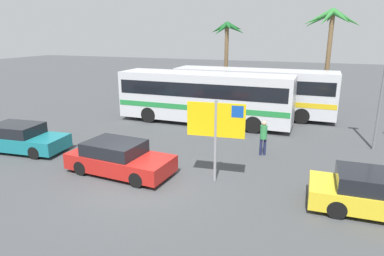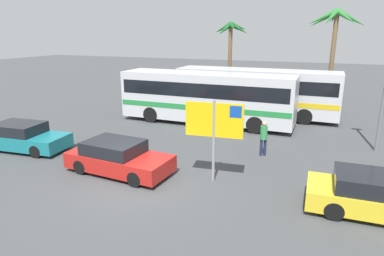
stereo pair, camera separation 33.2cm
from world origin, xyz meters
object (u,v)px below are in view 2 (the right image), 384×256
(car_teal, at_px, (23,137))
(pedestrian_by_bus, at_px, (264,136))
(car_yellow, at_px, (380,196))
(bus_rear_coach, at_px, (256,90))
(car_red, at_px, (118,158))
(bus_front_coach, at_px, (206,95))
(ferry_sign, at_px, (215,123))

(car_teal, bearing_deg, pedestrian_by_bus, 12.29)
(car_yellow, bearing_deg, bus_rear_coach, 117.03)
(car_red, bearing_deg, bus_rear_coach, 79.49)
(bus_front_coach, height_order, ferry_sign, ferry_sign)
(bus_rear_coach, xyz_separation_m, car_teal, (-9.10, -11.33, -1.15))
(bus_rear_coach, relative_size, ferry_sign, 3.39)
(bus_front_coach, relative_size, bus_rear_coach, 1.00)
(ferry_sign, xyz_separation_m, pedestrian_by_bus, (1.21, 3.56, -1.35))
(bus_front_coach, distance_m, car_yellow, 12.43)
(bus_rear_coach, relative_size, car_yellow, 2.38)
(bus_front_coach, bearing_deg, ferry_sign, -68.12)
(ferry_sign, distance_m, car_yellow, 5.88)
(bus_front_coach, height_order, car_yellow, bus_front_coach)
(bus_rear_coach, xyz_separation_m, car_red, (-3.12, -11.97, -1.15))
(ferry_sign, xyz_separation_m, car_red, (-3.95, -0.66, -1.69))
(car_yellow, height_order, car_red, same)
(ferry_sign, bearing_deg, car_yellow, -10.24)
(car_red, relative_size, pedestrian_by_bus, 2.69)
(pedestrian_by_bus, bearing_deg, bus_rear_coach, 171.33)
(bus_rear_coach, distance_m, pedestrian_by_bus, 8.06)
(car_teal, distance_m, pedestrian_by_bus, 11.70)
(bus_front_coach, xyz_separation_m, pedestrian_by_bus, (4.49, -4.60, -0.81))
(pedestrian_by_bus, bearing_deg, ferry_sign, -42.20)
(bus_rear_coach, bearing_deg, pedestrian_by_bus, -75.26)
(bus_front_coach, distance_m, car_red, 8.92)
(bus_rear_coach, relative_size, car_teal, 2.41)
(car_yellow, bearing_deg, bus_front_coach, 134.25)
(car_yellow, distance_m, car_teal, 15.55)
(car_red, bearing_deg, ferry_sign, 13.56)
(car_yellow, bearing_deg, car_teal, 176.69)
(bus_rear_coach, height_order, car_teal, bus_rear_coach)
(ferry_sign, bearing_deg, bus_front_coach, 106.29)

